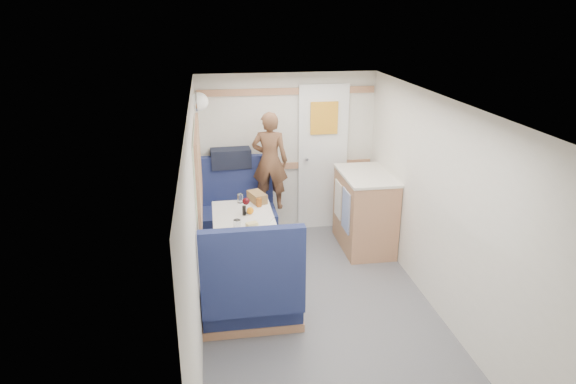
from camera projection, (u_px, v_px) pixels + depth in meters
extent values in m
plane|color=#515156|center=(325.00, 326.00, 4.66)|extent=(4.50, 4.50, 0.00)
plane|color=silver|center=(332.00, 107.00, 3.98)|extent=(4.50, 4.50, 0.00)
cube|color=silver|center=(287.00, 154.00, 6.41)|extent=(2.20, 0.02, 2.00)
cube|color=silver|center=(196.00, 234.00, 4.16)|extent=(0.02, 4.50, 2.00)
cube|color=silver|center=(451.00, 218.00, 4.48)|extent=(0.02, 4.50, 2.00)
cube|color=#956743|center=(287.00, 166.00, 6.44)|extent=(2.15, 0.02, 0.08)
cube|color=#956743|center=(287.00, 91.00, 6.12)|extent=(2.15, 0.02, 0.08)
cube|color=#AFBB9E|center=(197.00, 168.00, 5.00)|extent=(0.04, 1.30, 0.72)
cube|color=white|center=(323.00, 158.00, 6.47)|extent=(0.62, 0.04, 1.86)
cube|color=orange|center=(324.00, 118.00, 6.26)|extent=(0.34, 0.03, 0.40)
cylinder|color=silver|center=(306.00, 159.00, 6.38)|extent=(0.04, 0.10, 0.04)
cube|color=white|center=(243.00, 217.00, 5.25)|extent=(0.62, 0.92, 0.04)
cylinder|color=silver|center=(244.00, 248.00, 5.37)|extent=(0.08, 0.08, 0.66)
cylinder|color=silver|center=(245.00, 276.00, 5.49)|extent=(0.36, 0.36, 0.03)
cube|color=#191A50|center=(239.00, 228.00, 6.16)|extent=(0.88, 0.50, 0.45)
cube|color=#191A50|center=(237.00, 187.00, 6.27)|extent=(0.88, 0.10, 0.80)
cube|color=#956743|center=(240.00, 242.00, 6.22)|extent=(0.90, 0.52, 0.08)
cube|color=#191A50|center=(251.00, 299.00, 4.67)|extent=(0.88, 0.50, 0.45)
cube|color=#191A50|center=(253.00, 273.00, 4.27)|extent=(0.88, 0.10, 0.80)
cube|color=#956743|center=(252.00, 316.00, 4.74)|extent=(0.90, 0.52, 0.08)
cube|color=#956743|center=(236.00, 168.00, 6.23)|extent=(0.90, 0.14, 0.04)
sphere|color=white|center=(199.00, 102.00, 5.63)|extent=(0.20, 0.20, 0.20)
cube|color=#956743|center=(365.00, 212.00, 6.06)|extent=(0.54, 0.90, 0.90)
cube|color=silver|center=(367.00, 175.00, 5.91)|extent=(0.56, 0.92, 0.03)
cube|color=#5972B2|center=(346.00, 211.00, 5.82)|extent=(0.01, 0.30, 0.48)
cube|color=silver|center=(338.00, 200.00, 6.16)|extent=(0.01, 0.28, 0.44)
imported|color=brown|center=(270.00, 161.00, 6.01)|extent=(0.48, 0.38, 1.16)
cube|color=black|center=(231.00, 158.00, 6.18)|extent=(0.49, 0.25, 0.23)
cube|color=white|center=(256.00, 223.00, 5.05)|extent=(0.40, 0.44, 0.02)
sphere|color=orange|center=(250.00, 211.00, 5.23)|extent=(0.07, 0.07, 0.07)
cube|color=#D5C97B|center=(252.00, 224.00, 4.94)|extent=(0.13, 0.10, 0.04)
cylinder|color=white|center=(246.00, 213.00, 5.31)|extent=(0.06, 0.06, 0.01)
cylinder|color=white|center=(246.00, 208.00, 5.29)|extent=(0.01, 0.01, 0.10)
sphere|color=#46070D|center=(246.00, 201.00, 5.27)|extent=(0.08, 0.08, 0.08)
cylinder|color=white|center=(237.00, 226.00, 4.87)|extent=(0.07, 0.07, 0.12)
cylinder|color=white|center=(240.00, 198.00, 5.58)|extent=(0.06, 0.06, 0.10)
cylinder|color=#974D15|center=(259.00, 202.00, 5.47)|extent=(0.06, 0.06, 0.09)
cylinder|color=black|center=(244.00, 211.00, 5.24)|extent=(0.04, 0.04, 0.10)
cube|color=brown|center=(257.00, 197.00, 5.60)|extent=(0.21, 0.28, 0.11)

